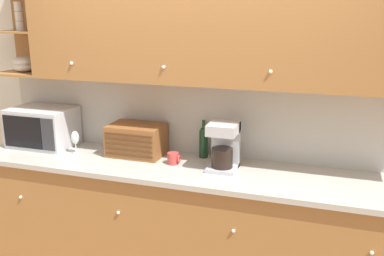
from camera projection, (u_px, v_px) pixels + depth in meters
name	position (u px, v px, depth m)	size (l,w,h in m)	color
ground_plane	(200.00, 256.00, 3.78)	(24.00, 24.00, 0.00)	#896647
wall_back	(202.00, 113.00, 3.47)	(5.87, 0.06, 2.60)	silver
counter_unit	(188.00, 224.00, 3.36)	(3.49, 0.67, 0.96)	#A36B38
backsplash_panel	(200.00, 118.00, 3.45)	(3.47, 0.01, 0.61)	#B7B2A8
upper_cabinets	(216.00, 33.00, 3.06)	(3.47, 0.37, 0.74)	#A36B38
microwave	(43.00, 127.00, 3.70)	(0.53, 0.39, 0.34)	silver
wine_glass	(75.00, 138.00, 3.51)	(0.07, 0.07, 0.19)	silver
mug	(109.00, 142.00, 3.69)	(0.10, 0.09, 0.10)	silver
bread_box	(137.00, 140.00, 3.47)	(0.44, 0.31, 0.25)	brown
mug_blue_second	(173.00, 158.00, 3.28)	(0.10, 0.09, 0.09)	#B73D38
wine_bottle	(204.00, 141.00, 3.41)	(0.07, 0.07, 0.31)	#19381E
coffee_maker	(224.00, 146.00, 3.14)	(0.21, 0.23, 0.36)	#B7B7BC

